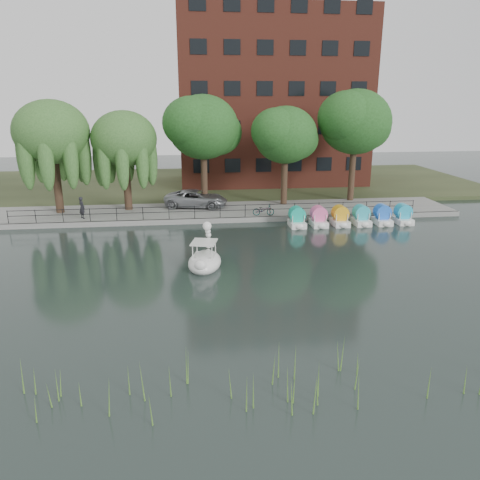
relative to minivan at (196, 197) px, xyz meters
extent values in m
plane|color=#313E3B|center=(1.78, -17.13, -1.26)|extent=(120.00, 120.00, 0.00)
cube|color=gray|center=(1.78, -1.13, -1.06)|extent=(40.00, 6.00, 0.40)
cube|color=gray|center=(1.78, -4.08, -1.06)|extent=(40.00, 0.25, 0.40)
cube|color=#47512D|center=(1.78, 12.87, -1.08)|extent=(60.00, 22.00, 0.36)
cylinder|color=black|center=(1.78, -3.88, 0.09)|extent=(32.00, 0.04, 0.04)
cylinder|color=black|center=(1.78, -3.88, -0.31)|extent=(32.00, 0.04, 0.04)
cylinder|color=black|center=(1.78, -3.88, -0.36)|extent=(0.05, 0.05, 1.00)
cube|color=#4C1E16|center=(8.78, 12.87, 8.10)|extent=(20.00, 10.00, 18.00)
cylinder|color=#473323|center=(-11.22, -0.63, 1.24)|extent=(0.60, 0.60, 4.20)
ellipsoid|color=#52863D|center=(-11.22, -0.63, 5.65)|extent=(5.88, 5.88, 5.00)
cylinder|color=#473323|center=(-5.72, -0.13, 1.04)|extent=(0.60, 0.60, 3.80)
ellipsoid|color=#52863D|center=(-5.72, -0.13, 5.03)|extent=(5.32, 5.32, 4.52)
cylinder|color=#473323|center=(0.78, 0.87, 1.39)|extent=(0.60, 0.60, 4.50)
ellipsoid|color=#2C6C29|center=(0.78, 0.87, 5.84)|extent=(6.00, 6.00, 5.10)
cylinder|color=#473323|center=(7.78, 0.37, 1.17)|extent=(0.60, 0.60, 4.05)
ellipsoid|color=#2C6C29|center=(7.78, 0.37, 5.17)|extent=(5.40, 5.40, 4.59)
cylinder|color=#473323|center=(14.28, 1.37, 1.51)|extent=(0.60, 0.60, 4.72)
ellipsoid|color=#2C6C29|center=(14.28, 1.37, 6.18)|extent=(6.30, 6.30, 5.36)
imported|color=gray|center=(0.00, 0.00, 0.00)|extent=(3.92, 6.57, 1.71)
imported|color=gray|center=(5.29, -3.65, -0.36)|extent=(0.75, 1.77, 1.00)
imported|color=black|center=(-8.96, -2.95, 0.13)|extent=(0.82, 0.86, 1.98)
ellipsoid|color=white|center=(0.10, -14.15, -0.93)|extent=(2.49, 3.31, 0.66)
cube|color=white|center=(0.08, -14.26, -0.60)|extent=(1.47, 1.56, 0.33)
cube|color=white|center=(0.09, -14.21, 0.31)|extent=(1.67, 1.75, 0.07)
ellipsoid|color=white|center=(-0.18, -15.38, -0.65)|extent=(0.80, 0.68, 0.61)
sphere|color=white|center=(0.32, -13.19, 0.99)|extent=(0.53, 0.53, 0.53)
cone|color=black|center=(0.40, -12.85, 0.96)|extent=(0.28, 0.33, 0.22)
cylinder|color=yellow|center=(0.37, -13.00, 0.97)|extent=(0.30, 0.17, 0.29)
cube|color=white|center=(7.53, -5.90, -1.04)|extent=(1.15, 1.70, 0.44)
cylinder|color=#16B195|center=(7.53, -5.80, -0.31)|extent=(0.90, 1.20, 0.90)
cube|color=white|center=(9.23, -5.90, -1.04)|extent=(1.15, 1.70, 0.44)
cylinder|color=pink|center=(9.23, -5.80, -0.31)|extent=(0.90, 1.20, 0.90)
cube|color=white|center=(10.93, -5.90, -1.04)|extent=(1.15, 1.70, 0.44)
cylinder|color=gold|center=(10.93, -5.80, -0.31)|extent=(0.90, 1.20, 0.90)
cube|color=white|center=(12.63, -5.90, -1.04)|extent=(1.15, 1.70, 0.44)
cylinder|color=#2FB0C4|center=(12.63, -5.80, -0.31)|extent=(0.90, 1.20, 0.90)
cube|color=white|center=(14.33, -5.90, -1.04)|extent=(1.15, 1.70, 0.44)
cylinder|color=blue|center=(14.33, -5.80, -0.31)|extent=(0.90, 1.20, 0.90)
cube|color=white|center=(16.03, -5.90, -1.04)|extent=(1.15, 1.70, 0.44)
cylinder|color=#22A9D2|center=(16.03, -5.80, -0.31)|extent=(0.90, 1.20, 0.90)
camera|label=1|loc=(-0.83, -39.76, 8.20)|focal=35.00mm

